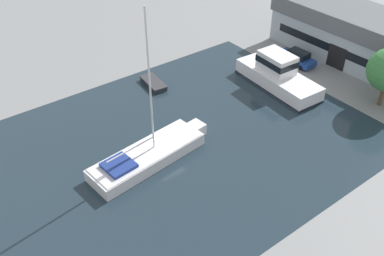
{
  "coord_description": "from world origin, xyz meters",
  "views": [
    {
      "loc": [
        25.29,
        -16.18,
        24.74
      ],
      "look_at": [
        0.0,
        2.86,
        1.0
      ],
      "focal_mm": 40.0,
      "sensor_mm": 36.0,
      "label": 1
    }
  ],
  "objects_px": {
    "sailboat_moored": "(149,155)",
    "parked_car": "(297,57)",
    "small_dinghy": "(153,83)",
    "motor_cruiser": "(277,75)",
    "warehouse_building": "(359,36)"
  },
  "relations": [
    {
      "from": "warehouse_building",
      "to": "small_dinghy",
      "type": "bearing_deg",
      "value": -113.62
    },
    {
      "from": "parked_car",
      "to": "motor_cruiser",
      "type": "distance_m",
      "value": 6.1
    },
    {
      "from": "warehouse_building",
      "to": "small_dinghy",
      "type": "distance_m",
      "value": 25.12
    },
    {
      "from": "motor_cruiser",
      "to": "parked_car",
      "type": "bearing_deg",
      "value": 24.17
    },
    {
      "from": "parked_car",
      "to": "motor_cruiser",
      "type": "height_order",
      "value": "motor_cruiser"
    },
    {
      "from": "sailboat_moored",
      "to": "parked_car",
      "type": "bearing_deg",
      "value": 94.14
    },
    {
      "from": "parked_car",
      "to": "sailboat_moored",
      "type": "xyz_separation_m",
      "value": [
        4.37,
        -23.74,
        -0.17
      ]
    },
    {
      "from": "sailboat_moored",
      "to": "motor_cruiser",
      "type": "distance_m",
      "value": 18.21
    },
    {
      "from": "parked_car",
      "to": "sailboat_moored",
      "type": "relative_size",
      "value": 0.34
    },
    {
      "from": "warehouse_building",
      "to": "sailboat_moored",
      "type": "distance_m",
      "value": 30.45
    },
    {
      "from": "parked_car",
      "to": "small_dinghy",
      "type": "height_order",
      "value": "parked_car"
    },
    {
      "from": "motor_cruiser",
      "to": "small_dinghy",
      "type": "relative_size",
      "value": 2.68
    },
    {
      "from": "parked_car",
      "to": "small_dinghy",
      "type": "bearing_deg",
      "value": 157.94
    },
    {
      "from": "warehouse_building",
      "to": "motor_cruiser",
      "type": "height_order",
      "value": "warehouse_building"
    },
    {
      "from": "parked_car",
      "to": "sailboat_moored",
      "type": "bearing_deg",
      "value": -171.39
    }
  ]
}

